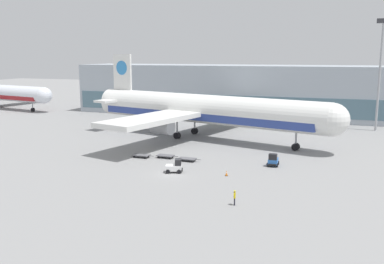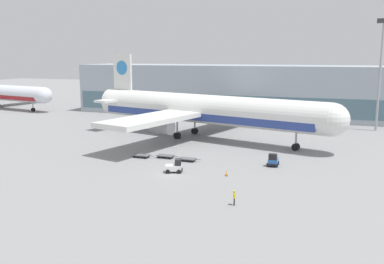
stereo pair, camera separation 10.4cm
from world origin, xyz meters
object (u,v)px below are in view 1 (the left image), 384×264
Objects in this scene: light_mast at (380,67)px; traffic_cone_near at (226,173)px; baggage_dolly_lead at (141,155)px; baggage_tug_mid at (273,160)px; baggage_dolly_second at (165,156)px; baggage_dolly_third at (187,159)px; baggage_tug_foreground at (175,167)px; ground_crew_near at (235,196)px; airplane_main at (200,110)px.

light_mast is 53.63m from traffic_cone_near.
light_mast is at bearing 48.22° from baggage_dolly_lead.
light_mast reaches higher than baggage_tug_mid.
traffic_cone_near is (12.25, -6.95, -0.01)m from baggage_dolly_second.
baggage_dolly_third is (-13.45, -1.54, -0.49)m from baggage_tug_mid.
baggage_tug_foreground is 3.52× the size of traffic_cone_near.
traffic_cone_near is at bearing 8.27° from ground_crew_near.
light_mast is 0.43× the size of airplane_main.
airplane_main is at bearing -148.35° from light_mast.
traffic_cone_near is (8.08, -6.13, -0.01)m from baggage_dolly_third.
baggage_tug_foreground is at bearing -174.40° from traffic_cone_near.
ground_crew_near is at bearing -51.10° from airplane_main.
baggage_dolly_third is (8.09, 0.21, 0.00)m from baggage_dolly_lead.
airplane_main reaches higher than baggage_dolly_second.
baggage_dolly_second is (0.09, -18.32, -5.45)m from airplane_main.
baggage_dolly_third is (-30.53, -40.58, -13.77)m from light_mast.
baggage_tug_mid is at bearing 8.17° from baggage_dolly_third.
baggage_tug_foreground is at bearing -83.80° from baggage_dolly_third.
baggage_tug_foreground and baggage_tug_mid have the same top height.
baggage_tug_mid is 0.68× the size of baggage_dolly_second.
light_mast is 9.80× the size of baggage_tug_mid.
light_mast is 41.70m from airplane_main.
light_mast is at bearing 50.54° from baggage_dolly_second.
ground_crew_near is at bearing -61.16° from baggage_tug_foreground.
ground_crew_near is (11.98, -17.44, 0.65)m from baggage_dolly_third.
baggage_dolly_third is at bearing -85.82° from baggage_tug_mid.
baggage_tug_mid is at bearing 14.68° from baggage_tug_foreground.
airplane_main is 15.28× the size of baggage_dolly_second.
light_mast is at bearing 46.62° from airplane_main.
baggage_dolly_second is at bearing 150.41° from traffic_cone_near.
ground_crew_near is (16.15, -18.27, 0.65)m from baggage_dolly_second.
baggage_tug_mid is at bearing -15.17° from ground_crew_near.
ground_crew_near is at bearing -39.01° from baggage_dolly_lead.
airplane_main is at bearing 82.06° from baggage_tug_foreground.
baggage_dolly_third is at bearing 3.12° from baggage_dolly_lead.
light_mast reaches higher than baggage_dolly_lead.
light_mast is 57.68m from baggage_tug_foreground.
baggage_tug_mid is at bearing 6.28° from baggage_dolly_lead.
traffic_cone_near is (12.33, -25.27, -5.46)m from airplane_main.
light_mast is 31.46× the size of traffic_cone_near.
light_mast is 54.54m from baggage_dolly_second.
baggage_dolly_third is at bearing 142.83° from traffic_cone_near.
airplane_main is 20.35m from baggage_dolly_third.
airplane_main is at bearing 116.01° from traffic_cone_near.
airplane_main is 26.91m from baggage_tug_foreground.
baggage_dolly_third is at bearing 76.15° from baggage_tug_foreground.
baggage_dolly_lead is (-38.62, -40.79, -13.77)m from light_mast.
ground_crew_near is 11.99m from traffic_cone_near.
baggage_dolly_lead is at bearing -86.24° from airplane_main.
baggage_dolly_lead is 17.22m from traffic_cone_near.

